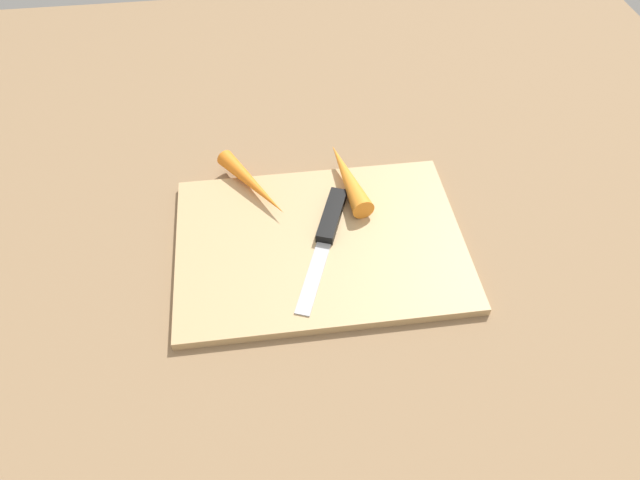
# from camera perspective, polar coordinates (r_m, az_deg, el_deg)

# --- Properties ---
(ground_plane) EXTENTS (1.40, 1.40, 0.00)m
(ground_plane) POSITION_cam_1_polar(r_m,az_deg,el_deg) (0.73, 0.00, -0.62)
(ground_plane) COLOR #8C6D4C
(cutting_board) EXTENTS (0.36, 0.26, 0.01)m
(cutting_board) POSITION_cam_1_polar(r_m,az_deg,el_deg) (0.73, 0.00, -0.31)
(cutting_board) COLOR tan
(cutting_board) RESTS_ON ground_plane
(knife) EXTENTS (0.09, 0.19, 0.01)m
(knife) POSITION_cam_1_polar(r_m,az_deg,el_deg) (0.74, 0.96, 1.70)
(knife) COLOR #B7B7BC
(knife) RESTS_ON cutting_board
(carrot_short) EXTENTS (0.05, 0.14, 0.03)m
(carrot_short) POSITION_cam_1_polar(r_m,az_deg,el_deg) (0.79, 2.72, 6.31)
(carrot_short) COLOR orange
(carrot_short) RESTS_ON cutting_board
(carrot_long) EXTENTS (0.09, 0.13, 0.02)m
(carrot_long) POSITION_cam_1_polar(r_m,az_deg,el_deg) (0.78, -6.68, 5.54)
(carrot_long) COLOR orange
(carrot_long) RESTS_ON cutting_board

